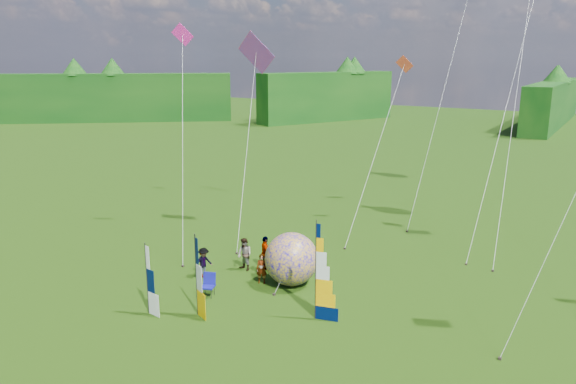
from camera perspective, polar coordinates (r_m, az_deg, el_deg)
The scene contains 17 objects.
ground at distance 23.49m, azimuth -3.14°, elevation -15.50°, with size 220.00×220.00×0.00m, color #2E4709.
treeline_ring at distance 21.82m, azimuth -3.28°, elevation -6.29°, with size 210.00×210.00×8.00m, color #225012, non-canonical shape.
feather_banner_main at distance 24.84m, azimuth 2.82°, elevation -8.12°, with size 1.21×0.10×4.45m, color #010F3A, non-canonical shape.
side_banner_left at distance 25.66m, azimuth -9.30°, elevation -8.45°, with size 1.03×0.10×3.70m, color #FCB200, non-canonical shape.
side_banner_far at distance 26.32m, azimuth -14.13°, elevation -8.64°, with size 0.97×0.10×3.27m, color white, non-canonical shape.
bol_inflatable at distance 28.74m, azimuth 0.35°, elevation -6.82°, with size 2.74×2.74×2.74m, color #160C8B.
spectator_a at distance 29.10m, azimuth -2.68°, elevation -7.81°, with size 0.57×0.37×1.57m, color #66594C.
spectator_b at distance 30.80m, azimuth -4.43°, elevation -6.35°, with size 0.88×0.43×1.81m, color #66594C.
spectator_c at distance 30.20m, azimuth -8.56°, elevation -7.09°, with size 1.04×0.39×1.61m, color #66594C.
spectator_d at distance 30.86m, azimuth -2.33°, elevation -6.21°, with size 1.11×0.45×1.89m, color #66594C.
camp_chair at distance 27.93m, azimuth -8.14°, elevation -9.36°, with size 0.66×0.66×1.15m, color navy, non-canonical shape.
kite_whale at distance 37.03m, azimuth 22.19°, elevation 9.45°, with size 4.91×15.87×18.68m, color black, non-canonical shape.
kite_rainbow_delta at distance 35.36m, azimuth -4.21°, elevation 6.45°, with size 7.70×11.31×14.00m, color #FF2F2D, non-canonical shape.
small_kite_red at distance 36.47m, azimuth 8.99°, elevation 4.86°, with size 2.33×10.05×11.89m, color #ED4B2D, non-canonical shape.
small_kite_orange at distance 35.50m, azimuth 21.22°, elevation 8.35°, with size 3.62×11.21×17.40m, color #E23700, non-canonical shape.
small_kite_pink at distance 34.59m, azimuth -10.70°, elevation 6.10°, with size 7.95×9.38×14.02m, color #FB24A5, non-canonical shape.
small_kite_green at distance 41.27m, azimuth 16.08°, elevation 12.59°, with size 3.89×12.91×22.03m, color green, non-canonical shape.
Camera 1 is at (11.76, -16.79, 11.46)m, focal length 35.00 mm.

